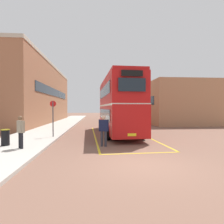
{
  "coord_description": "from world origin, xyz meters",
  "views": [
    {
      "loc": [
        -1.83,
        -7.4,
        2.22
      ],
      "look_at": [
        -0.19,
        12.28,
        1.81
      ],
      "focal_mm": 30.97,
      "sensor_mm": 36.0,
      "label": 1
    }
  ],
  "objects_px": {
    "double_decker_bus": "(118,105)",
    "pedestrian_boarding": "(104,128)",
    "litter_bin": "(5,137)",
    "pedestrian_waiting_near": "(21,130)",
    "bus_stop_sign": "(53,115)",
    "single_deck_bus": "(122,111)"
  },
  "relations": [
    {
      "from": "double_decker_bus",
      "to": "pedestrian_boarding",
      "type": "height_order",
      "value": "double_decker_bus"
    },
    {
      "from": "pedestrian_boarding",
      "to": "litter_bin",
      "type": "xyz_separation_m",
      "value": [
        -5.46,
        0.01,
        -0.47
      ]
    },
    {
      "from": "pedestrian_waiting_near",
      "to": "litter_bin",
      "type": "distance_m",
      "value": 1.55
    },
    {
      "from": "pedestrian_waiting_near",
      "to": "litter_bin",
      "type": "xyz_separation_m",
      "value": [
        -1.16,
        0.89,
        -0.52
      ]
    },
    {
      "from": "pedestrian_waiting_near",
      "to": "litter_bin",
      "type": "bearing_deg",
      "value": 142.62
    },
    {
      "from": "bus_stop_sign",
      "to": "pedestrian_boarding",
      "type": "bearing_deg",
      "value": -42.1
    },
    {
      "from": "single_deck_bus",
      "to": "bus_stop_sign",
      "type": "bearing_deg",
      "value": -112.21
    },
    {
      "from": "double_decker_bus",
      "to": "pedestrian_boarding",
      "type": "relative_size",
      "value": 5.92
    },
    {
      "from": "double_decker_bus",
      "to": "bus_stop_sign",
      "type": "height_order",
      "value": "double_decker_bus"
    },
    {
      "from": "pedestrian_waiting_near",
      "to": "pedestrian_boarding",
      "type": "bearing_deg",
      "value": 11.55
    },
    {
      "from": "double_decker_bus",
      "to": "pedestrian_waiting_near",
      "type": "height_order",
      "value": "double_decker_bus"
    },
    {
      "from": "single_deck_bus",
      "to": "pedestrian_waiting_near",
      "type": "distance_m",
      "value": 24.3
    },
    {
      "from": "litter_bin",
      "to": "bus_stop_sign",
      "type": "relative_size",
      "value": 0.34
    },
    {
      "from": "double_decker_bus",
      "to": "litter_bin",
      "type": "bearing_deg",
      "value": -141.57
    },
    {
      "from": "double_decker_bus",
      "to": "bus_stop_sign",
      "type": "bearing_deg",
      "value": -155.67
    },
    {
      "from": "pedestrian_boarding",
      "to": "double_decker_bus",
      "type": "bearing_deg",
      "value": 75.29
    },
    {
      "from": "litter_bin",
      "to": "double_decker_bus",
      "type": "bearing_deg",
      "value": 38.43
    },
    {
      "from": "double_decker_bus",
      "to": "pedestrian_boarding",
      "type": "distance_m",
      "value": 5.85
    },
    {
      "from": "single_deck_bus",
      "to": "pedestrian_boarding",
      "type": "height_order",
      "value": "single_deck_bus"
    },
    {
      "from": "pedestrian_boarding",
      "to": "bus_stop_sign",
      "type": "height_order",
      "value": "bus_stop_sign"
    },
    {
      "from": "double_decker_bus",
      "to": "single_deck_bus",
      "type": "distance_m",
      "value": 16.67
    },
    {
      "from": "single_deck_bus",
      "to": "litter_bin",
      "type": "bearing_deg",
      "value": -113.51
    }
  ]
}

